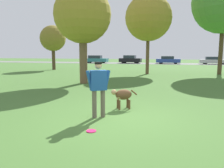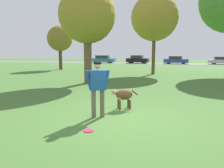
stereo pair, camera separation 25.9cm
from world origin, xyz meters
The scene contains 12 objects.
ground_plane centered at (0.00, 0.00, 0.00)m, with size 120.00×120.00×0.00m, color #426B2D.
far_road_strip centered at (0.00, 33.31, 0.01)m, with size 120.00×6.00×0.01m.
person centered at (-0.59, -0.06, 0.94)m, with size 0.64×0.47×1.59m.
dog centered at (-0.14, 1.08, 0.46)m, with size 0.83×0.58×0.66m.
frisbee centered at (-0.39, -1.19, 0.01)m, with size 0.24×0.24×0.02m.
tree_near_left centered at (-3.80, 6.52, 4.04)m, with size 3.38×3.38×5.77m.
tree_far_left centered at (-11.26, 15.85, 3.40)m, with size 2.78×2.78×4.82m.
tree_mid_center centered at (-0.70, 13.53, 4.81)m, with size 3.97×3.97×6.81m.
parked_car_teal centered at (-12.48, 33.11, 0.68)m, with size 4.55×1.83×1.40m.
parked_car_black centered at (-5.94, 33.35, 0.70)m, with size 3.95×1.98×1.43m.
parked_car_blue centered at (0.74, 33.29, 0.65)m, with size 4.10×1.95×1.30m.
parked_car_silver centered at (8.02, 33.68, 0.61)m, with size 4.43×1.68×1.24m.
Camera 2 is at (1.65, -5.76, 1.84)m, focal length 35.00 mm.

